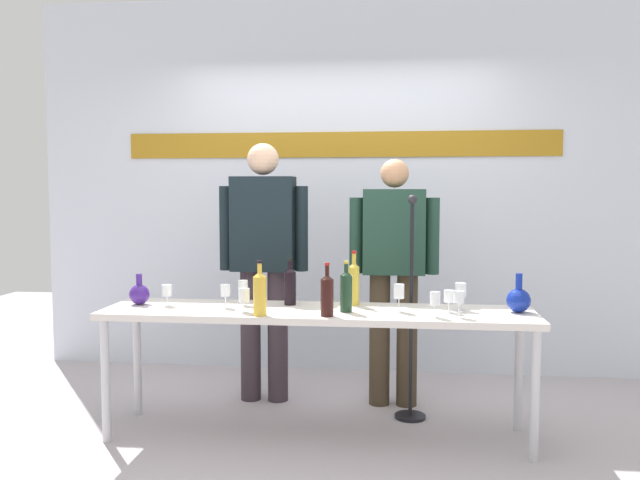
{
  "coord_description": "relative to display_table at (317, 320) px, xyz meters",
  "views": [
    {
      "loc": [
        0.46,
        -3.78,
        1.46
      ],
      "look_at": [
        0.0,
        0.15,
        1.16
      ],
      "focal_mm": 36.62,
      "sensor_mm": 36.0,
      "label": 1
    }
  ],
  "objects": [
    {
      "name": "wine_bottle_4",
      "position": [
        -0.3,
        -0.22,
        0.19
      ],
      "size": [
        0.08,
        0.08,
        0.31
      ],
      "color": "gold",
      "rests_on": "display_table"
    },
    {
      "name": "wine_glass_left_2",
      "position": [
        -0.55,
        0.0,
        0.16
      ],
      "size": [
        0.06,
        0.06,
        0.14
      ],
      "color": "white",
      "rests_on": "display_table"
    },
    {
      "name": "decanter_blue_right",
      "position": [
        1.16,
        0.05,
        0.14
      ],
      "size": [
        0.14,
        0.14,
        0.23
      ],
      "color": "#122996",
      "rests_on": "display_table"
    },
    {
      "name": "wine_bottle_1",
      "position": [
        -0.18,
        0.14,
        0.19
      ],
      "size": [
        0.07,
        0.07,
        0.29
      ],
      "color": "black",
      "rests_on": "display_table"
    },
    {
      "name": "wine_bottle_2",
      "position": [
        0.18,
        -0.05,
        0.19
      ],
      "size": [
        0.07,
        0.07,
        0.3
      ],
      "color": "#1C3924",
      "rests_on": "display_table"
    },
    {
      "name": "wine_bottle_0",
      "position": [
        0.21,
        0.18,
        0.2
      ],
      "size": [
        0.07,
        0.07,
        0.33
      ],
      "color": "gold",
      "rests_on": "display_table"
    },
    {
      "name": "presenter_left",
      "position": [
        -0.45,
        0.62,
        0.33
      ],
      "size": [
        0.62,
        0.22,
        1.78
      ],
      "color": "#362B33",
      "rests_on": "ground"
    },
    {
      "name": "back_wall",
      "position": [
        0.0,
        1.5,
        0.8
      ],
      "size": [
        4.93,
        0.11,
        3.0
      ],
      "color": "silver",
      "rests_on": "ground"
    },
    {
      "name": "wine_glass_left_3",
      "position": [
        -0.93,
        0.02,
        0.15
      ],
      "size": [
        0.06,
        0.06,
        0.13
      ],
      "color": "white",
      "rests_on": "display_table"
    },
    {
      "name": "wine_glass_right_2",
      "position": [
        0.48,
        -0.01,
        0.18
      ],
      "size": [
        0.06,
        0.06,
        0.16
      ],
      "color": "white",
      "rests_on": "display_table"
    },
    {
      "name": "wine_glass_right_4",
      "position": [
        0.68,
        -0.16,
        0.16
      ],
      "size": [
        0.06,
        0.06,
        0.14
      ],
      "color": "white",
      "rests_on": "display_table"
    },
    {
      "name": "ground_plane",
      "position": [
        0.0,
        0.0,
        -0.7
      ],
      "size": [
        10.0,
        10.0,
        0.0
      ],
      "primitive_type": "plane",
      "color": "#B3AAB0"
    },
    {
      "name": "wine_glass_left_0",
      "position": [
        -0.41,
        -0.14,
        0.16
      ],
      "size": [
        0.06,
        0.06,
        0.14
      ],
      "color": "white",
      "rests_on": "display_table"
    },
    {
      "name": "microphone_stand",
      "position": [
        0.56,
        0.37,
        -0.23
      ],
      "size": [
        0.2,
        0.2,
        1.44
      ],
      "color": "black",
      "rests_on": "ground"
    },
    {
      "name": "wine_glass_left_1",
      "position": [
        -0.47,
        0.1,
        0.17
      ],
      "size": [
        0.06,
        0.06,
        0.15
      ],
      "color": "white",
      "rests_on": "display_table"
    },
    {
      "name": "display_table",
      "position": [
        0.0,
        0.0,
        0.0
      ],
      "size": [
        2.54,
        0.57,
        0.76
      ],
      "color": "silver",
      "rests_on": "ground"
    },
    {
      "name": "decanter_blue_left",
      "position": [
        -1.11,
        0.05,
        0.13
      ],
      "size": [
        0.12,
        0.12,
        0.19
      ],
      "color": "#422187",
      "rests_on": "display_table"
    },
    {
      "name": "presenter_right",
      "position": [
        0.45,
        0.62,
        0.26
      ],
      "size": [
        0.6,
        0.22,
        1.67
      ],
      "color": "#3F3323",
      "rests_on": "ground"
    },
    {
      "name": "wine_glass_right_1",
      "position": [
        0.77,
        -0.01,
        0.15
      ],
      "size": [
        0.06,
        0.06,
        0.13
      ],
      "color": "white",
      "rests_on": "display_table"
    },
    {
      "name": "wine_bottle_3",
      "position": [
        0.08,
        -0.19,
        0.19
      ],
      "size": [
        0.07,
        0.07,
        0.3
      ],
      "color": "black",
      "rests_on": "display_table"
    },
    {
      "name": "wine_glass_right_3",
      "position": [
        0.84,
        0.08,
        0.18
      ],
      "size": [
        0.06,
        0.06,
        0.16
      ],
      "color": "white",
      "rests_on": "display_table"
    },
    {
      "name": "wine_glass_right_0",
      "position": [
        0.81,
        -0.15,
        0.17
      ],
      "size": [
        0.06,
        0.06,
        0.15
      ],
      "color": "white",
      "rests_on": "display_table"
    }
  ]
}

